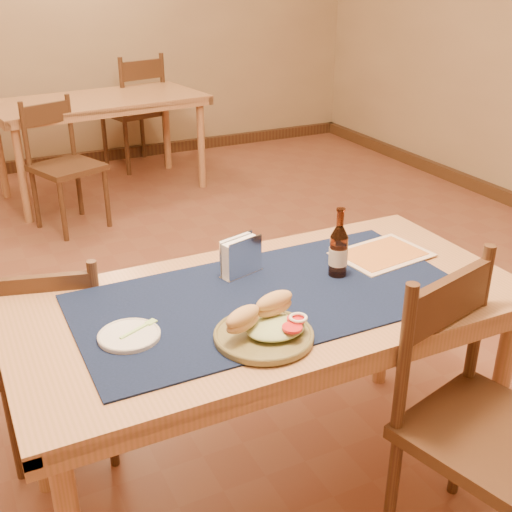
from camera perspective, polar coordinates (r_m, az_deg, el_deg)
name	(u,v)px	position (r m, az deg, el deg)	size (l,w,h in m)	color
room	(172,50)	(2.51, -7.45, 17.66)	(6.04, 7.04, 2.84)	brown
main_table	(270,320)	(2.04, 1.25, -5.71)	(1.60, 0.80, 0.75)	#AE7752
placemat	(270,296)	(2.00, 1.27, -3.60)	(1.20, 0.60, 0.01)	#101A3D
baseboard	(188,356)	(3.00, -6.03, -8.87)	(6.00, 7.00, 0.10)	#442C18
back_table	(99,109)	(5.17, -13.82, 12.58)	(1.66, 0.98, 0.75)	#AE7752
chair_main_far	(57,351)	(2.42, -17.29, -8.07)	(0.47, 0.47, 0.84)	#442C18
chair_main_near	(480,422)	(2.02, 19.27, -13.78)	(0.53, 0.53, 0.95)	#442C18
chair_back_near	(64,163)	(4.57, -16.73, 7.91)	(0.52, 0.52, 0.87)	#442C18
chair_back_far	(135,110)	(5.83, -10.68, 12.66)	(0.56, 0.56, 0.99)	#442C18
sandwich_plate	(265,328)	(1.78, 0.85, -6.42)	(0.28, 0.28, 0.11)	brown
side_plate	(129,335)	(1.82, -11.21, -6.91)	(0.17, 0.17, 0.01)	silver
fork	(141,327)	(1.84, -10.19, -6.26)	(0.12, 0.07, 0.00)	#A2DD79
beer_bottle	(338,251)	(2.11, 7.34, 0.46)	(0.06, 0.06, 0.23)	#4C210D
napkin_holder	(241,257)	(2.11, -1.35, -0.12)	(0.16, 0.09, 0.13)	silver
menu_card	(382,254)	(2.31, 11.14, 0.18)	(0.34, 0.27, 0.01)	beige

